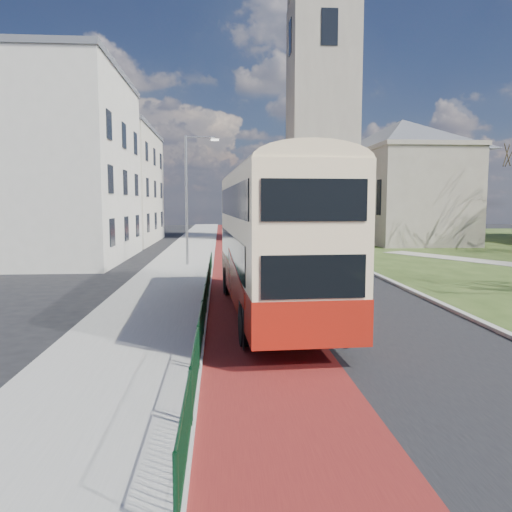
{
  "coord_description": "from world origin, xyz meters",
  "views": [
    {
      "loc": [
        -2.41,
        -13.5,
        3.94
      ],
      "look_at": [
        -1.09,
        4.89,
        2.0
      ],
      "focal_mm": 35.0,
      "sensor_mm": 36.0,
      "label": 1
    }
  ],
  "objects": [
    {
      "name": "bus",
      "position": [
        -0.6,
        3.84,
        2.96
      ],
      "size": [
        3.48,
        12.52,
        5.18
      ],
      "rotation": [
        0.0,
        0.0,
        0.05
      ],
      "color": "maroon",
      "rests_on": "ground"
    },
    {
      "name": "streetlamp",
      "position": [
        -4.35,
        18.0,
        4.59
      ],
      "size": [
        2.13,
        0.18,
        8.0
      ],
      "color": "gray",
      "rests_on": "pavement_west"
    },
    {
      "name": "gothic_church",
      "position": [
        12.56,
        38.0,
        13.13
      ],
      "size": [
        16.38,
        18.0,
        40.0
      ],
      "color": "gray",
      "rests_on": "ground"
    },
    {
      "name": "pavement_west",
      "position": [
        -5.0,
        20.0,
        0.06
      ],
      "size": [
        4.0,
        120.0,
        0.12
      ],
      "primitive_type": "cube",
      "color": "gray",
      "rests_on": "ground"
    },
    {
      "name": "pedestrian_railing",
      "position": [
        -2.95,
        4.0,
        0.55
      ],
      "size": [
        0.07,
        24.0,
        1.12
      ],
      "color": "#0B341B",
      "rests_on": "ground"
    },
    {
      "name": "street_block_near",
      "position": [
        -14.0,
        22.0,
        6.51
      ],
      "size": [
        10.3,
        14.3,
        13.0
      ],
      "color": "beige",
      "rests_on": "ground"
    },
    {
      "name": "bus_lane",
      "position": [
        -1.2,
        20.0,
        0.01
      ],
      "size": [
        3.4,
        120.0,
        0.01
      ],
      "primitive_type": "cube",
      "color": "#591414",
      "rests_on": "ground"
    },
    {
      "name": "ground",
      "position": [
        0.0,
        0.0,
        0.0
      ],
      "size": [
        160.0,
        160.0,
        0.0
      ],
      "primitive_type": "plane",
      "color": "black",
      "rests_on": "ground"
    },
    {
      "name": "kerb_west",
      "position": [
        -3.0,
        20.0,
        0.07
      ],
      "size": [
        0.25,
        120.0,
        0.13
      ],
      "primitive_type": "cube",
      "color": "#999993",
      "rests_on": "ground"
    },
    {
      "name": "road_carriageway",
      "position": [
        1.5,
        20.0,
        0.01
      ],
      "size": [
        9.0,
        120.0,
        0.01
      ],
      "primitive_type": "cube",
      "color": "black",
      "rests_on": "ground"
    },
    {
      "name": "kerb_east",
      "position": [
        6.1,
        22.0,
        0.07
      ],
      "size": [
        0.25,
        80.0,
        0.13
      ],
      "primitive_type": "cube",
      "color": "#999993",
      "rests_on": "ground"
    },
    {
      "name": "street_block_far",
      "position": [
        -14.0,
        38.0,
        5.76
      ],
      "size": [
        10.3,
        16.3,
        11.5
      ],
      "color": "beige",
      "rests_on": "ground"
    }
  ]
}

